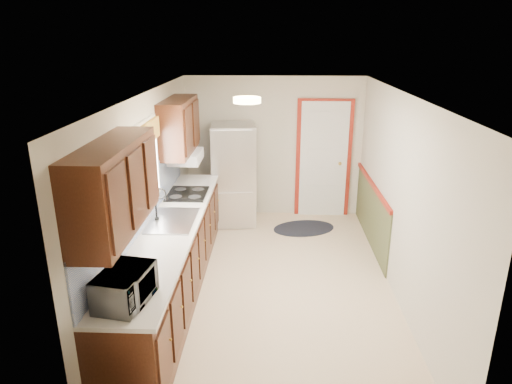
{
  "coord_description": "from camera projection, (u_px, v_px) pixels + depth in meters",
  "views": [
    {
      "loc": [
        -0.01,
        -5.15,
        3.01
      ],
      "look_at": [
        -0.22,
        0.28,
        1.15
      ],
      "focal_mm": 32.0,
      "sensor_mm": 36.0,
      "label": 1
    }
  ],
  "objects": [
    {
      "name": "ceiling_fixture",
      "position": [
        247.0,
        100.0,
        4.9
      ],
      "size": [
        0.3,
        0.3,
        0.06
      ],
      "primitive_type": "cylinder",
      "color": "#FFD88C",
      "rests_on": "room_shell"
    },
    {
      "name": "room_shell",
      "position": [
        274.0,
        196.0,
        5.46
      ],
      "size": [
        3.2,
        5.2,
        2.52
      ],
      "color": "beige",
      "rests_on": "ground"
    },
    {
      "name": "microwave",
      "position": [
        125.0,
        284.0,
        3.68
      ],
      "size": [
        0.37,
        0.56,
        0.35
      ],
      "primitive_type": "imported",
      "rotation": [
        0.0,
        0.0,
        1.4
      ],
      "color": "white",
      "rests_on": "kitchen_run"
    },
    {
      "name": "rug",
      "position": [
        304.0,
        228.0,
        7.53
      ],
      "size": [
        1.16,
        0.91,
        0.01
      ],
      "primitive_type": "ellipsoid",
      "rotation": [
        0.0,
        0.0,
        0.27
      ],
      "color": "black",
      "rests_on": "ground"
    },
    {
      "name": "cooktop",
      "position": [
        187.0,
        194.0,
        6.29
      ],
      "size": [
        0.53,
        0.64,
        0.02
      ],
      "primitive_type": "cube",
      "color": "black",
      "rests_on": "kitchen_run"
    },
    {
      "name": "back_wall_trim",
      "position": [
        333.0,
        170.0,
        7.61
      ],
      "size": [
        1.12,
        2.3,
        2.08
      ],
      "color": "maroon",
      "rests_on": "ground"
    },
    {
      "name": "refrigerator",
      "position": [
        234.0,
        175.0,
        7.53
      ],
      "size": [
        0.77,
        0.74,
        1.69
      ],
      "rotation": [
        0.0,
        0.0,
        0.11
      ],
      "color": "#B7B7BC",
      "rests_on": "ground"
    },
    {
      "name": "kitchen_run",
      "position": [
        168.0,
        234.0,
        5.35
      ],
      "size": [
        0.63,
        4.0,
        2.2
      ],
      "color": "#36170C",
      "rests_on": "ground"
    }
  ]
}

